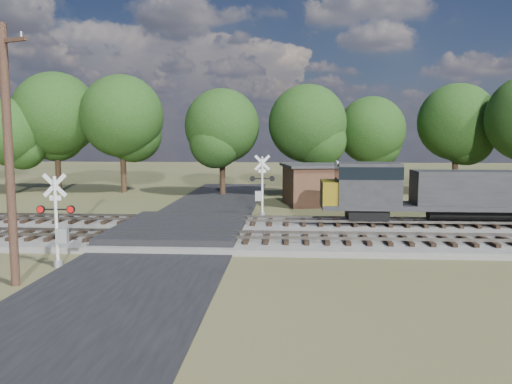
# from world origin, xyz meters

# --- Properties ---
(ground) EXTENTS (160.00, 160.00, 0.00)m
(ground) POSITION_xyz_m (0.00, 0.00, 0.00)
(ground) COLOR #3D4525
(ground) RESTS_ON ground
(ballast_bed) EXTENTS (140.00, 10.00, 0.30)m
(ballast_bed) POSITION_xyz_m (10.00, 0.50, 0.15)
(ballast_bed) COLOR gray
(ballast_bed) RESTS_ON ground
(road) EXTENTS (7.00, 60.00, 0.08)m
(road) POSITION_xyz_m (0.00, 0.00, 0.04)
(road) COLOR black
(road) RESTS_ON ground
(crossing_panel) EXTENTS (7.00, 9.00, 0.62)m
(crossing_panel) POSITION_xyz_m (0.00, 0.50, 0.32)
(crossing_panel) COLOR #262628
(crossing_panel) RESTS_ON ground
(track_near) EXTENTS (140.00, 2.60, 0.33)m
(track_near) POSITION_xyz_m (3.12, -2.00, 0.41)
(track_near) COLOR black
(track_near) RESTS_ON ballast_bed
(track_far) EXTENTS (140.00, 2.60, 0.33)m
(track_far) POSITION_xyz_m (3.12, 3.00, 0.41)
(track_far) COLOR black
(track_far) RESTS_ON ballast_bed
(crossing_signal_near) EXTENTS (1.62, 0.35, 4.01)m
(crossing_signal_near) POSITION_xyz_m (-3.63, -6.81, 1.67)
(crossing_signal_near) COLOR silver
(crossing_signal_near) RESTS_ON ground
(crossing_signal_far) EXTENTS (1.73, 0.39, 4.30)m
(crossing_signal_far) POSITION_xyz_m (4.20, 7.05, 1.79)
(crossing_signal_far) COLOR silver
(crossing_signal_far) RESTS_ON ground
(utility_pole) EXTENTS (2.22, 0.97, 9.53)m
(utility_pole) POSITION_xyz_m (-4.09, -9.49, 5.05)
(utility_pole) COLOR #362018
(utility_pole) RESTS_ON ground
(equipment_shed) EXTENTS (5.75, 5.75, 3.32)m
(equipment_shed) POSITION_xyz_m (8.20, 13.48, 1.68)
(equipment_shed) COLOR #4C2E20
(equipment_shed) RESTS_ON ground
(treeline) EXTENTS (83.91, 12.45, 11.87)m
(treeline) POSITION_xyz_m (3.68, 20.78, 6.87)
(treeline) COLOR black
(treeline) RESTS_ON ground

